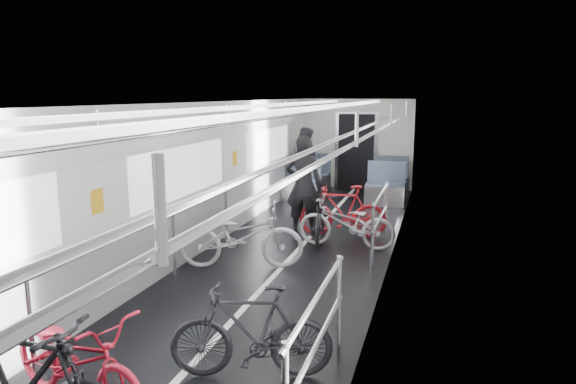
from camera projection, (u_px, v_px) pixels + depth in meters
name	position (u px, v px, depth m)	size (l,w,h in m)	color
car_shell	(309.00, 176.00, 8.88)	(3.02, 14.01, 2.41)	black
bike_left_near	(77.00, 359.00, 4.12)	(0.57, 1.64, 0.86)	red
bike_left_far	(241.00, 236.00, 7.50)	(0.63, 1.82, 0.95)	#BAB9BF
bike_right_near	(251.00, 331.00, 4.57)	(0.41, 1.47, 0.88)	black
bike_right_mid	(346.00, 223.00, 8.49)	(0.56, 1.61, 0.85)	#BABABF
bike_right_far	(343.00, 211.00, 9.15)	(0.44, 1.57, 0.94)	red
bike_aisle	(322.00, 214.00, 9.08)	(0.57, 1.64, 0.86)	black
person_standing	(304.00, 186.00, 9.18)	(0.66, 0.43, 1.82)	black
person_seated	(305.00, 161.00, 12.93)	(0.83, 0.65, 1.71)	#2F2D35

